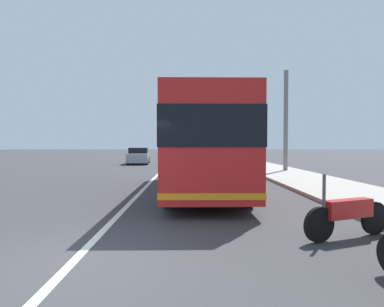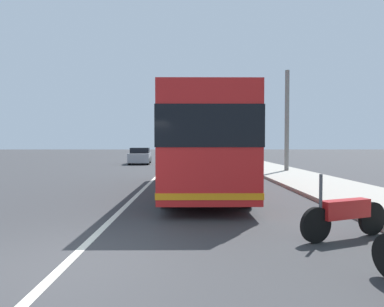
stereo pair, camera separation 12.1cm
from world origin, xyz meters
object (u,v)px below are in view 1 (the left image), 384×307
utility_pole (286,122)px  coach_bus (202,142)px  motorcycle_by_tree (348,214)px  car_ahead_same_lane (139,156)px  car_far_distant (192,151)px

utility_pole → coach_bus: bearing=143.5°
motorcycle_by_tree → utility_pole: utility_pole is taller
car_ahead_same_lane → utility_pole: bearing=45.6°
car_far_distant → motorcycle_by_tree: bearing=-172.7°
motorcycle_by_tree → car_ahead_same_lane: size_ratio=0.43×
car_ahead_same_lane → utility_pole: utility_pole is taller
motorcycle_by_tree → car_far_distant: bearing=-107.4°
car_far_distant → utility_pole: size_ratio=0.64×
motorcycle_by_tree → car_ahead_same_lane: (23.63, 7.76, 0.24)m
motorcycle_by_tree → car_far_distant: 44.64m
coach_bus → motorcycle_by_tree: 7.01m
car_far_distant → utility_pole: utility_pole is taller
coach_bus → car_far_distant: bearing=-0.4°
coach_bus → car_far_distant: size_ratio=2.35×
coach_bus → car_ahead_same_lane: size_ratio=2.18×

